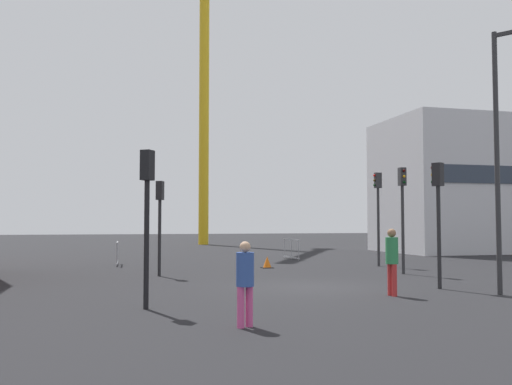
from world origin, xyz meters
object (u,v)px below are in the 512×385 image
(traffic_light_island, at_px, (403,203))
(traffic_light_verge, at_px, (160,211))
(construction_crane, at_px, (203,58))
(streetlamp_tall, at_px, (505,137))
(traffic_light_far, at_px, (438,204))
(traffic_light_median, at_px, (147,201))
(traffic_light_crosswalk, at_px, (378,204))
(pedestrian_waiting, at_px, (392,256))
(pedestrian_walking, at_px, (245,277))
(traffic_cone_on_verge, at_px, (267,263))

(traffic_light_island, bearing_deg, traffic_light_verge, 170.83)
(construction_crane, height_order, streetlamp_tall, construction_crane)
(construction_crane, xyz_separation_m, traffic_light_far, (1.72, -34.73, -14.32))
(traffic_light_median, distance_m, traffic_light_crosswalk, 14.91)
(construction_crane, height_order, pedestrian_waiting, construction_crane)
(traffic_light_verge, height_order, traffic_light_island, traffic_light_island)
(traffic_light_far, height_order, traffic_light_crosswalk, traffic_light_crosswalk)
(traffic_light_verge, bearing_deg, traffic_light_island, -9.17)
(traffic_light_median, xyz_separation_m, traffic_light_crosswalk, (10.92, 10.14, 0.36))
(construction_crane, relative_size, traffic_light_median, 7.17)
(construction_crane, height_order, traffic_light_far, construction_crane)
(streetlamp_tall, distance_m, traffic_light_verge, 11.96)
(traffic_light_crosswalk, height_order, pedestrian_waiting, traffic_light_crosswalk)
(traffic_light_median, bearing_deg, pedestrian_walking, -58.46)
(streetlamp_tall, bearing_deg, traffic_light_far, 116.52)
(traffic_light_crosswalk, relative_size, pedestrian_walking, 2.62)
(traffic_light_island, height_order, pedestrian_waiting, traffic_light_island)
(pedestrian_walking, xyz_separation_m, pedestrian_waiting, (4.89, 3.43, 0.12))
(traffic_light_median, distance_m, pedestrian_walking, 3.57)
(pedestrian_walking, relative_size, traffic_cone_on_verge, 3.23)
(construction_crane, xyz_separation_m, streetlamp_tall, (2.66, -36.60, -12.55))
(pedestrian_walking, bearing_deg, traffic_light_island, 47.43)
(traffic_light_median, distance_m, traffic_cone_on_verge, 12.17)
(pedestrian_waiting, distance_m, traffic_cone_on_verge, 9.86)
(streetlamp_tall, relative_size, traffic_cone_on_verge, 14.53)
(streetlamp_tall, bearing_deg, traffic_cone_on_verge, 110.13)
(traffic_light_crosswalk, xyz_separation_m, traffic_cone_on_verge, (-5.14, 0.33, -2.60))
(streetlamp_tall, xyz_separation_m, traffic_light_verge, (-8.72, 7.95, -1.93))
(pedestrian_walking, distance_m, traffic_cone_on_verge, 13.86)
(traffic_light_far, xyz_separation_m, pedestrian_waiting, (-2.14, -1.11, -1.49))
(traffic_light_median, bearing_deg, pedestrian_waiting, 5.95)
(pedestrian_waiting, bearing_deg, traffic_light_verge, 128.16)
(traffic_light_crosswalk, bearing_deg, traffic_light_median, -137.12)
(traffic_light_island, height_order, traffic_cone_on_verge, traffic_light_island)
(streetlamp_tall, xyz_separation_m, pedestrian_walking, (-7.96, -2.67, -3.38))
(traffic_light_median, relative_size, traffic_cone_on_verge, 7.28)
(streetlamp_tall, xyz_separation_m, traffic_light_far, (-0.93, 1.87, -1.77))
(streetlamp_tall, height_order, traffic_light_far, streetlamp_tall)
(traffic_light_island, bearing_deg, traffic_light_crosswalk, 77.37)
(construction_crane, bearing_deg, traffic_light_verge, -101.95)
(traffic_light_crosswalk, distance_m, pedestrian_walking, 15.97)
(traffic_light_verge, bearing_deg, pedestrian_walking, -85.91)
(traffic_light_island, xyz_separation_m, traffic_light_crosswalk, (0.84, 3.75, 0.09))
(traffic_light_median, xyz_separation_m, traffic_cone_on_verge, (5.78, 10.48, -2.25))
(streetlamp_tall, distance_m, traffic_light_median, 9.82)
(streetlamp_tall, bearing_deg, traffic_light_crosswalk, 82.88)
(traffic_light_far, xyz_separation_m, traffic_cone_on_verge, (-2.93, 8.68, -2.32))
(streetlamp_tall, distance_m, traffic_light_crosswalk, 10.40)
(traffic_light_island, xyz_separation_m, pedestrian_walking, (-8.40, -9.14, -1.81))
(traffic_light_median, height_order, pedestrian_waiting, traffic_light_median)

